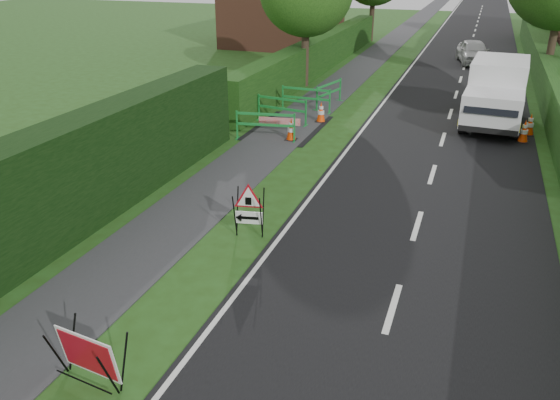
% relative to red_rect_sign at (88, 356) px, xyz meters
% --- Properties ---
extents(ground, '(120.00, 120.00, 0.00)m').
position_rel_red_rect_sign_xyz_m(ground, '(1.42, 2.43, -0.52)').
color(ground, '#234413').
rests_on(ground, ground).
extents(road_surface, '(6.00, 90.00, 0.02)m').
position_rel_red_rect_sign_xyz_m(road_surface, '(3.92, 37.43, -0.51)').
color(road_surface, black).
rests_on(road_surface, ground).
extents(footpath, '(2.00, 90.00, 0.02)m').
position_rel_red_rect_sign_xyz_m(footpath, '(-1.58, 37.43, -0.51)').
color(footpath, '#2D2D30').
rests_on(footpath, ground).
extents(hedge_west_near, '(1.10, 18.00, 2.50)m').
position_rel_red_rect_sign_xyz_m(hedge_west_near, '(-3.58, 2.43, -0.52)').
color(hedge_west_near, black).
rests_on(hedge_west_near, ground).
extents(hedge_west_far, '(1.00, 24.00, 1.80)m').
position_rel_red_rect_sign_xyz_m(hedge_west_far, '(-3.58, 24.43, -0.52)').
color(hedge_west_far, '#14380F').
rests_on(hedge_west_far, ground).
extents(hedge_east, '(1.20, 50.00, 1.50)m').
position_rel_red_rect_sign_xyz_m(hedge_east, '(7.92, 18.43, -0.52)').
color(hedge_east, '#14380F').
rests_on(hedge_east, ground).
extents(house_west, '(7.50, 7.40, 7.88)m').
position_rel_red_rect_sign_xyz_m(house_west, '(-8.58, 32.43, 2.38)').
color(house_west, brown).
rests_on(house_west, ground).
extents(red_rect_sign, '(1.11, 0.75, 0.90)m').
position_rel_red_rect_sign_xyz_m(red_rect_sign, '(0.00, 0.00, 0.00)').
color(red_rect_sign, black).
rests_on(red_rect_sign, ground).
extents(triangle_sign, '(0.89, 0.89, 1.10)m').
position_rel_red_rect_sign_xyz_m(triangle_sign, '(0.37, 5.06, 0.25)').
color(triangle_sign, black).
rests_on(triangle_sign, ground).
extents(works_van, '(2.25, 5.12, 2.29)m').
position_rel_red_rect_sign_xyz_m(works_van, '(5.46, 16.64, 0.70)').
color(works_van, silver).
rests_on(works_van, ground).
extents(traffic_cone_0, '(0.38, 0.38, 0.79)m').
position_rel_red_rect_sign_xyz_m(traffic_cone_0, '(6.49, 14.59, -0.13)').
color(traffic_cone_0, black).
rests_on(traffic_cone_0, ground).
extents(traffic_cone_1, '(0.38, 0.38, 0.79)m').
position_rel_red_rect_sign_xyz_m(traffic_cone_1, '(6.72, 15.53, -0.13)').
color(traffic_cone_1, black).
rests_on(traffic_cone_1, ground).
extents(traffic_cone_2, '(0.38, 0.38, 0.79)m').
position_rel_red_rect_sign_xyz_m(traffic_cone_2, '(6.15, 18.77, -0.13)').
color(traffic_cone_2, black).
rests_on(traffic_cone_2, ground).
extents(traffic_cone_3, '(0.38, 0.38, 0.79)m').
position_rel_red_rect_sign_xyz_m(traffic_cone_3, '(-1.01, 12.09, -0.13)').
color(traffic_cone_3, black).
rests_on(traffic_cone_3, ground).
extents(traffic_cone_4, '(0.38, 0.38, 0.79)m').
position_rel_red_rect_sign_xyz_m(traffic_cone_4, '(-0.67, 14.59, -0.13)').
color(traffic_cone_4, black).
rests_on(traffic_cone_4, ground).
extents(ped_barrier_0, '(2.09, 0.71, 1.00)m').
position_rel_red_rect_sign_xyz_m(ped_barrier_0, '(-1.83, 11.78, 0.11)').
color(ped_barrier_0, '#188432').
rests_on(ped_barrier_0, ground).
extents(ped_barrier_1, '(2.09, 0.62, 1.00)m').
position_rel_red_rect_sign_xyz_m(ped_barrier_1, '(-2.03, 13.98, 0.11)').
color(ped_barrier_1, '#188432').
rests_on(ped_barrier_1, ground).
extents(ped_barrier_2, '(2.06, 0.37, 1.00)m').
position_rel_red_rect_sign_xyz_m(ped_barrier_2, '(-1.67, 15.85, 0.11)').
color(ped_barrier_2, '#188432').
rests_on(ped_barrier_2, ground).
extents(ped_barrier_3, '(0.83, 2.08, 1.00)m').
position_rel_red_rect_sign_xyz_m(ped_barrier_3, '(-1.04, 17.05, 0.11)').
color(ped_barrier_3, '#188432').
rests_on(ped_barrier_3, ground).
extents(redwhite_plank, '(1.49, 0.26, 0.25)m').
position_rel_red_rect_sign_xyz_m(redwhite_plank, '(-1.66, 12.69, -0.52)').
color(redwhite_plank, red).
rests_on(redwhite_plank, ground).
extents(hatchback_car, '(2.30, 4.12, 1.33)m').
position_rel_red_rect_sign_xyz_m(hatchback_car, '(4.27, 29.48, 0.15)').
color(hatchback_car, silver).
rests_on(hatchback_car, ground).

